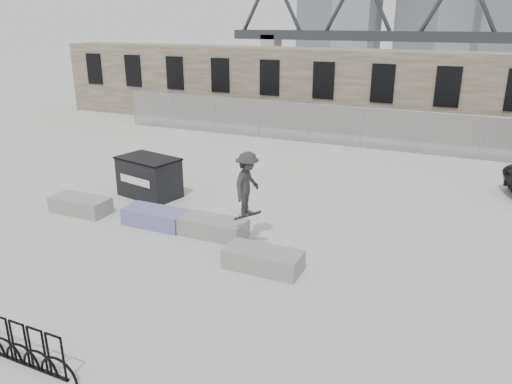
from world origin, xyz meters
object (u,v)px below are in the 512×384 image
Objects in this scene: dumpster at (149,177)px; bike_rack at (3,338)px; planter_offset at (263,259)px; skateboarder at (247,184)px; planter_far_left at (81,204)px; planter_center_right at (213,227)px; planter_center_left at (156,217)px.

bike_rack is (2.97, -8.71, -0.29)m from dumpster.
skateboarder reaches higher than planter_offset.
skateboarder is (2.10, 6.30, 1.44)m from bike_rack.
planter_far_left is 4.92m from planter_center_right.
bike_rack reaches higher than planter_center_right.
planter_far_left and planter_center_left have the same top height.
planter_center_right is at bearing 77.31° from skateboarder.
planter_center_left is at bearing 2.59° from planter_far_left.
planter_center_left is at bearing -178.33° from planter_center_right.
dumpster is 0.67× the size of bike_rack.
planter_center_right is (4.92, 0.19, 0.00)m from planter_far_left.
dumpster is (-3.79, 2.11, 0.44)m from planter_center_right.
skateboarder is at bearing 71.58° from bike_rack.
planter_far_left is 6.39m from skateboarder.
planter_offset is 6.10m from bike_rack.
bike_rack is (-3.01, -5.30, 0.15)m from planter_offset.
planter_center_left is 6.64m from bike_rack.
planter_offset is at bearing -30.64° from planter_center_right.
planter_center_left is at bearing 100.23° from bike_rack.
planter_center_right is 6.65m from bike_rack.
dumpster is 1.23× the size of skateboarder.
planter_far_left is 0.56× the size of bike_rack.
planter_far_left is at bearing 171.16° from planter_offset.
skateboarder reaches higher than planter_center_left.
dumpster is at bearing 150.31° from planter_offset.
planter_center_left is 1.02× the size of skateboarder.
planter_center_right is 2.06m from skateboarder.
bike_rack is at bearing 161.82° from skateboarder.
bike_rack is at bearing -79.77° from planter_center_left.
dumpster is at bearing 129.43° from planter_center_left.
planter_far_left is 1.00× the size of planter_offset.
skateboarder reaches higher than planter_far_left.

